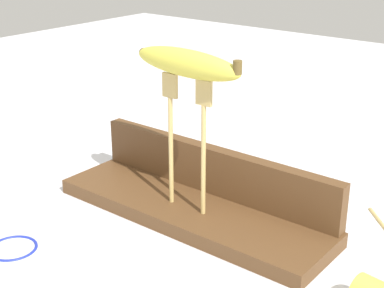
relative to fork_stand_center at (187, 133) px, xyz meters
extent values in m
plane|color=silver|center=(0.00, 0.01, -0.14)|extent=(3.00, 3.00, 0.00)
cube|color=brown|center=(0.00, 0.01, -0.13)|extent=(0.45, 0.14, 0.02)
cube|color=brown|center=(0.00, 0.07, -0.08)|extent=(0.44, 0.02, 0.08)
cylinder|color=tan|center=(-0.03, 0.00, -0.04)|extent=(0.01, 0.01, 0.17)
cube|color=tan|center=(-0.03, 0.00, 0.07)|extent=(0.03, 0.01, 0.04)
cylinder|color=tan|center=(0.03, 0.00, -0.04)|extent=(0.01, 0.01, 0.17)
cube|color=tan|center=(0.03, 0.00, 0.07)|extent=(0.03, 0.01, 0.04)
ellipsoid|color=#DBD147|center=(0.00, 0.00, 0.10)|extent=(0.20, 0.06, 0.04)
cylinder|color=brown|center=(0.09, -0.01, 0.11)|extent=(0.01, 0.01, 0.02)
sphere|color=#3F2D19|center=(-0.09, 0.01, 0.10)|extent=(0.01, 0.01, 0.01)
torus|color=#1E2DA5|center=(-0.14, -0.22, -0.14)|extent=(0.07, 0.07, 0.00)
camera|label=1|loc=(0.50, -0.61, 0.29)|focal=54.22mm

